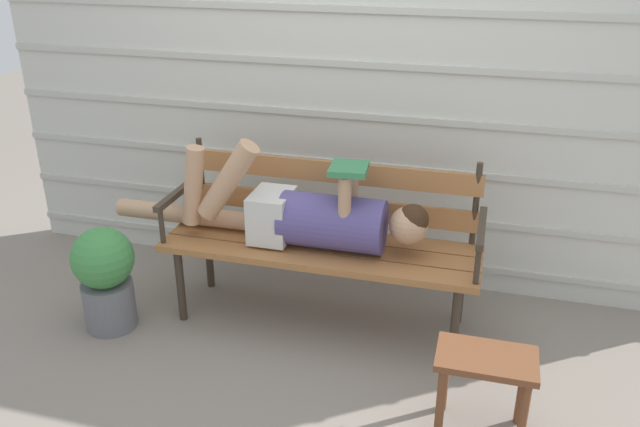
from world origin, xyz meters
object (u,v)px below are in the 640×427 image
object	(u,v)px
park_bench	(324,232)
potted_plant	(105,275)
reclining_person	(305,215)
footstool	(485,374)

from	to	relation	value
park_bench	potted_plant	size ratio (longest dim) A/B	2.89
reclining_person	footstool	world-z (taller)	reclining_person
park_bench	potted_plant	distance (m)	1.16
footstool	park_bench	bearing A→B (deg)	140.93
park_bench	reclining_person	world-z (taller)	reclining_person
park_bench	footstool	size ratio (longest dim) A/B	4.06
reclining_person	potted_plant	size ratio (longest dim) A/B	3.05
reclining_person	potted_plant	bearing A→B (deg)	-160.84
footstool	reclining_person	bearing A→B (deg)	146.12
park_bench	potted_plant	world-z (taller)	park_bench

